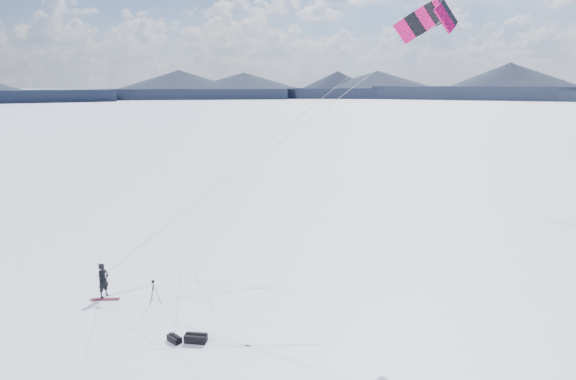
# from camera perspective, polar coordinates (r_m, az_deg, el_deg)

# --- Properties ---
(ground) EXTENTS (1800.00, 1800.00, 0.00)m
(ground) POSITION_cam_1_polar(r_m,az_deg,el_deg) (24.58, -16.66, -13.77)
(ground) COLOR white
(horizon_hills) EXTENTS (704.00, 704.00, 10.37)m
(horizon_hills) POSITION_cam_1_polar(r_m,az_deg,el_deg) (22.97, -17.37, -3.49)
(horizon_hills) COLOR black
(horizon_hills) RESTS_ON ground
(snow_tracks) EXTENTS (17.62, 10.25, 0.01)m
(snow_tracks) POSITION_cam_1_polar(r_m,az_deg,el_deg) (24.47, -15.93, -13.85)
(snow_tracks) COLOR silver
(snow_tracks) RESTS_ON ground
(snowkiter) EXTENTS (0.62, 0.75, 1.78)m
(snowkiter) POSITION_cam_1_polar(r_m,az_deg,el_deg) (26.93, -20.89, -11.70)
(snowkiter) COLOR black
(snowkiter) RESTS_ON ground
(snowboard) EXTENTS (1.44, 0.47, 0.04)m
(snowboard) POSITION_cam_1_polar(r_m,az_deg,el_deg) (26.55, -20.86, -12.01)
(snowboard) COLOR maroon
(snowboard) RESTS_ON ground
(tripod) EXTENTS (0.59, 0.61, 1.28)m
(tripod) POSITION_cam_1_polar(r_m,az_deg,el_deg) (24.94, -15.66, -11.24)
(tripod) COLOR black
(tripod) RESTS_ON ground
(gear_bag_a) EXTENTS (0.93, 0.46, 0.41)m
(gear_bag_a) POSITION_cam_1_polar(r_m,az_deg,el_deg) (21.55, -10.87, -16.85)
(gear_bag_a) COLOR black
(gear_bag_a) RESTS_ON ground
(gear_bag_b) EXTENTS (0.74, 0.67, 0.31)m
(gear_bag_b) POSITION_cam_1_polar(r_m,az_deg,el_deg) (21.79, -13.33, -16.77)
(gear_bag_b) COLOR black
(gear_bag_b) RESTS_ON ground
(power_kite) EXTENTS (17.33, 6.10, 13.50)m
(power_kite) POSITION_cam_1_polar(r_m,az_deg,el_deg) (25.54, 16.41, 18.75)
(power_kite) COLOR #C00751
(power_kite) RESTS_ON ground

